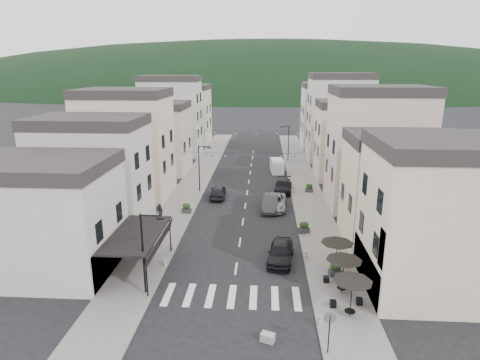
{
  "coord_description": "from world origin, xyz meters",
  "views": [
    {
      "loc": [
        2.09,
        -22.59,
        15.44
      ],
      "look_at": [
        -0.52,
        19.49,
        3.5
      ],
      "focal_mm": 30.0,
      "sensor_mm": 36.0,
      "label": 1
    }
  ],
  "objects_px": {
    "delivery_van": "(277,165)",
    "pedestrian_a": "(154,228)",
    "parked_car_d": "(283,186)",
    "parked_car_e": "(218,191)",
    "parked_car_a": "(281,252)",
    "parked_car_b": "(270,203)",
    "pedestrian_b": "(160,212)",
    "parked_car_c": "(274,202)"
  },
  "relations": [
    {
      "from": "parked_car_d",
      "to": "pedestrian_a",
      "type": "relative_size",
      "value": 3.12
    },
    {
      "from": "parked_car_a",
      "to": "parked_car_d",
      "type": "distance_m",
      "value": 19.23
    },
    {
      "from": "pedestrian_b",
      "to": "delivery_van",
      "type": "bearing_deg",
      "value": 88.12
    },
    {
      "from": "delivery_van",
      "to": "parked_car_a",
      "type": "bearing_deg",
      "value": -96.04
    },
    {
      "from": "parked_car_d",
      "to": "parked_car_e",
      "type": "height_order",
      "value": "parked_car_e"
    },
    {
      "from": "parked_car_a",
      "to": "delivery_van",
      "type": "xyz_separation_m",
      "value": [
        0.46,
        29.17,
        0.21
      ]
    },
    {
      "from": "parked_car_c",
      "to": "delivery_van",
      "type": "bearing_deg",
      "value": 90.68
    },
    {
      "from": "pedestrian_b",
      "to": "pedestrian_a",
      "type": "bearing_deg",
      "value": -54.56
    },
    {
      "from": "parked_car_d",
      "to": "parked_car_e",
      "type": "xyz_separation_m",
      "value": [
        -8.1,
        -2.94,
        0.04
      ]
    },
    {
      "from": "parked_car_b",
      "to": "pedestrian_b",
      "type": "height_order",
      "value": "pedestrian_b"
    },
    {
      "from": "parked_car_d",
      "to": "parked_car_c",
      "type": "bearing_deg",
      "value": -96.12
    },
    {
      "from": "parked_car_a",
      "to": "parked_car_b",
      "type": "bearing_deg",
      "value": 100.74
    },
    {
      "from": "parked_car_e",
      "to": "delivery_van",
      "type": "relative_size",
      "value": 1.02
    },
    {
      "from": "delivery_van",
      "to": "parked_car_b",
      "type": "bearing_deg",
      "value": -99.12
    },
    {
      "from": "parked_car_a",
      "to": "pedestrian_b",
      "type": "xyz_separation_m",
      "value": [
        -12.13,
        8.14,
        0.16
      ]
    },
    {
      "from": "parked_car_d",
      "to": "parked_car_b",
      "type": "bearing_deg",
      "value": -98.88
    },
    {
      "from": "parked_car_a",
      "to": "pedestrian_a",
      "type": "distance_m",
      "value": 12.41
    },
    {
      "from": "parked_car_a",
      "to": "parked_car_e",
      "type": "height_order",
      "value": "parked_car_a"
    },
    {
      "from": "parked_car_b",
      "to": "parked_car_d",
      "type": "xyz_separation_m",
      "value": [
        1.76,
        6.93,
        -0.06
      ]
    },
    {
      "from": "parked_car_b",
      "to": "pedestrian_b",
      "type": "distance_m",
      "value": 12.14
    },
    {
      "from": "parked_car_a",
      "to": "pedestrian_a",
      "type": "height_order",
      "value": "pedestrian_a"
    },
    {
      "from": "pedestrian_b",
      "to": "parked_car_c",
      "type": "bearing_deg",
      "value": 50.44
    },
    {
      "from": "parked_car_d",
      "to": "pedestrian_b",
      "type": "bearing_deg",
      "value": -134.64
    },
    {
      "from": "parked_car_a",
      "to": "pedestrian_a",
      "type": "relative_size",
      "value": 2.92
    },
    {
      "from": "pedestrian_a",
      "to": "parked_car_c",
      "type": "bearing_deg",
      "value": 13.43
    },
    {
      "from": "parked_car_e",
      "to": "pedestrian_a",
      "type": "xyz_separation_m",
      "value": [
        -4.63,
        -12.1,
        0.16
      ]
    },
    {
      "from": "parked_car_b",
      "to": "parked_car_d",
      "type": "height_order",
      "value": "parked_car_b"
    },
    {
      "from": "parked_car_a",
      "to": "parked_car_e",
      "type": "relative_size",
      "value": 1.04
    },
    {
      "from": "parked_car_b",
      "to": "parked_car_d",
      "type": "distance_m",
      "value": 7.15
    },
    {
      "from": "parked_car_b",
      "to": "pedestrian_a",
      "type": "relative_size",
      "value": 2.97
    },
    {
      "from": "parked_car_c",
      "to": "pedestrian_a",
      "type": "xyz_separation_m",
      "value": [
        -11.43,
        -8.63,
        0.17
      ]
    },
    {
      "from": "parked_car_b",
      "to": "parked_car_d",
      "type": "bearing_deg",
      "value": 79.48
    },
    {
      "from": "parked_car_b",
      "to": "parked_car_e",
      "type": "relative_size",
      "value": 1.06
    },
    {
      "from": "parked_car_a",
      "to": "parked_car_d",
      "type": "height_order",
      "value": "parked_car_a"
    },
    {
      "from": "delivery_van",
      "to": "pedestrian_a",
      "type": "relative_size",
      "value": 2.73
    },
    {
      "from": "delivery_van",
      "to": "pedestrian_b",
      "type": "relative_size",
      "value": 2.62
    },
    {
      "from": "pedestrian_b",
      "to": "parked_car_b",
      "type": "bearing_deg",
      "value": 48.91
    },
    {
      "from": "parked_car_c",
      "to": "parked_car_d",
      "type": "xyz_separation_m",
      "value": [
        1.3,
        6.41,
        -0.03
      ]
    },
    {
      "from": "parked_car_c",
      "to": "parked_car_d",
      "type": "relative_size",
      "value": 1.08
    },
    {
      "from": "parked_car_d",
      "to": "parked_car_e",
      "type": "bearing_deg",
      "value": -154.69
    },
    {
      "from": "pedestrian_b",
      "to": "parked_car_e",
      "type": "bearing_deg",
      "value": 87.03
    },
    {
      "from": "parked_car_c",
      "to": "parked_car_d",
      "type": "distance_m",
      "value": 6.54
    }
  ]
}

